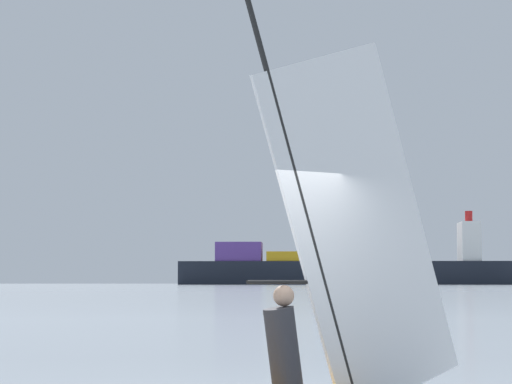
# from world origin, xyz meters

# --- Properties ---
(windsurfer) EXTENTS (2.80, 3.30, 4.42)m
(windsurfer) POSITION_xyz_m (0.38, 1.03, 1.19)
(windsurfer) COLOR orange
(windsurfer) RESTS_ON ground_plane
(cargo_ship) EXTENTS (178.82, 68.76, 39.87)m
(cargo_ship) POSITION_xyz_m (-130.99, 583.04, 9.33)
(cargo_ship) COLOR black
(cargo_ship) RESTS_ON ground_plane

